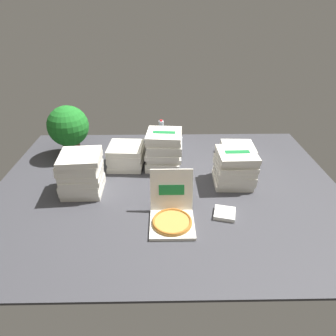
{
  "coord_description": "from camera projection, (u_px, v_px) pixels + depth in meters",
  "views": [
    {
      "loc": [
        -0.03,
        -2.29,
        1.53
      ],
      "look_at": [
        0.01,
        0.1,
        0.14
      ],
      "focal_mm": 31.53,
      "sensor_mm": 36.0,
      "label": 1
    }
  ],
  "objects": [
    {
      "name": "potted_plant",
      "position": [
        68.0,
        127.0,
        3.14
      ],
      "size": [
        0.43,
        0.43,
        0.56
      ],
      "color": "#513323",
      "rests_on": "ground_plane"
    },
    {
      "name": "pizza_stack_left_mid",
      "position": [
        164.0,
        149.0,
        3.0
      ],
      "size": [
        0.38,
        0.39,
        0.38
      ],
      "color": "silver",
      "rests_on": "ground_plane"
    },
    {
      "name": "pizza_stack_center_far",
      "position": [
        81.0,
        173.0,
        2.6
      ],
      "size": [
        0.37,
        0.37,
        0.37
      ],
      "color": "silver",
      "rests_on": "ground_plane"
    },
    {
      "name": "pizza_stack_right_near",
      "position": [
        235.0,
        167.0,
        2.73
      ],
      "size": [
        0.37,
        0.37,
        0.33
      ],
      "color": "silver",
      "rests_on": "ground_plane"
    },
    {
      "name": "water_bottle_1",
      "position": [
        161.0,
        128.0,
        3.71
      ],
      "size": [
        0.06,
        0.06,
        0.21
      ],
      "color": "white",
      "rests_on": "ground_plane"
    },
    {
      "name": "pizza_stack_center_near",
      "position": [
        126.0,
        156.0,
        3.03
      ],
      "size": [
        0.38,
        0.38,
        0.23
      ],
      "color": "silver",
      "rests_on": "ground_plane"
    },
    {
      "name": "ground_plane",
      "position": [
        167.0,
        187.0,
        2.76
      ],
      "size": [
        3.2,
        2.4,
        0.02
      ],
      "primitive_type": "cube",
      "color": "#38383D"
    },
    {
      "name": "napkin_pile",
      "position": [
        225.0,
        213.0,
        2.38
      ],
      "size": [
        0.2,
        0.2,
        0.03
      ],
      "primitive_type": "cube",
      "rotation": [
        0.0,
        0.0,
        -0.25
      ],
      "color": "white",
      "rests_on": "ground_plane"
    },
    {
      "name": "water_bottle_2",
      "position": [
        167.0,
        146.0,
        3.27
      ],
      "size": [
        0.06,
        0.06,
        0.21
      ],
      "color": "silver",
      "rests_on": "ground_plane"
    },
    {
      "name": "water_bottle_0",
      "position": [
        179.0,
        145.0,
        3.29
      ],
      "size": [
        0.06,
        0.06,
        0.21
      ],
      "color": "white",
      "rests_on": "ground_plane"
    },
    {
      "name": "open_pizza_box",
      "position": [
        172.0,
        213.0,
        2.3
      ],
      "size": [
        0.34,
        0.44,
        0.36
      ],
      "color": "silver",
      "rests_on": "ground_plane"
    },
    {
      "name": "pizza_stack_left_near",
      "position": [
        237.0,
        151.0,
        3.22
      ],
      "size": [
        0.37,
        0.37,
        0.14
      ],
      "color": "silver",
      "rests_on": "ground_plane"
    },
    {
      "name": "ice_bucket",
      "position": [
        164.0,
        139.0,
        3.46
      ],
      "size": [
        0.31,
        0.31,
        0.16
      ],
      "primitive_type": "cylinder",
      "color": "#B7BABF",
      "rests_on": "ground_plane"
    }
  ]
}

